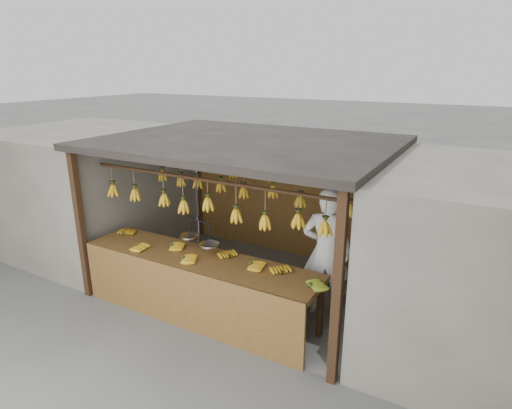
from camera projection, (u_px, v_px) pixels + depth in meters
The scene contains 9 objects.
ground at pixel (247, 284), 7.06m from camera, with size 80.00×80.00×0.00m, color #5B5B57.
stall at pixel (257, 163), 6.72m from camera, with size 4.30×3.30×2.40m.
neighbor_left at pixel (89, 188), 8.38m from camera, with size 3.00×3.00×2.30m, color slate.
neighbor_right at pixel (510, 269), 5.03m from camera, with size 3.00×3.00×2.30m, color slate.
counter at pixel (194, 274), 5.87m from camera, with size 3.61×0.81×0.96m.
hanging_bananas at pixel (246, 190), 6.56m from camera, with size 3.61×2.25×0.39m.
balance_scale at pixel (199, 237), 5.96m from camera, with size 0.69×0.37×0.90m.
vendor at pixel (327, 252), 5.97m from camera, with size 0.69×0.45×1.89m, color white.
bag_bundles at pixel (391, 222), 6.97m from camera, with size 0.08×0.26×1.25m.
Camera 1 is at (3.22, -5.43, 3.42)m, focal length 30.00 mm.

